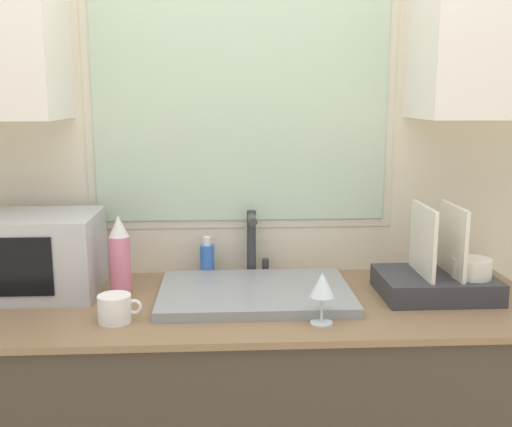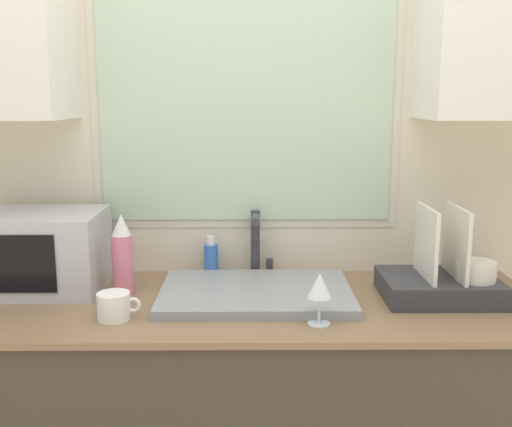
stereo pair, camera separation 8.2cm
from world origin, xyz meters
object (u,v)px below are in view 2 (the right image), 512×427
at_px(wine_glass, 320,287).
at_px(faucet, 257,239).
at_px(microwave, 39,251).
at_px(dish_rack, 443,280).
at_px(soap_bottle, 211,259).
at_px(mug_near_sink, 114,306).
at_px(spray_bottle, 122,256).

bearing_deg(wine_glass, faucet, 110.51).
height_order(microwave, dish_rack, dish_rack).
distance_m(microwave, soap_bottle, 0.57).
height_order(microwave, mug_near_sink, microwave).
bearing_deg(microwave, faucet, 10.40).
distance_m(dish_rack, soap_bottle, 0.77).
bearing_deg(microwave, mug_near_sink, -42.51).
distance_m(soap_bottle, wine_glass, 0.56).
distance_m(microwave, dish_rack, 1.29).
bearing_deg(mug_near_sink, dish_rack, 9.82).
bearing_deg(spray_bottle, microwave, 168.63).
bearing_deg(wine_glass, mug_near_sink, 175.62).
distance_m(faucet, dish_rack, 0.63).
bearing_deg(soap_bottle, mug_near_sink, -120.89).
bearing_deg(spray_bottle, mug_near_sink, -84.86).
distance_m(mug_near_sink, wine_glass, 0.58).
height_order(microwave, spray_bottle, spray_bottle).
xyz_separation_m(microwave, spray_bottle, (0.28, -0.06, -0.00)).
xyz_separation_m(dish_rack, soap_bottle, (-0.74, 0.24, 0.00)).
distance_m(faucet, soap_bottle, 0.17).
relative_size(faucet, soap_bottle, 1.62).
relative_size(faucet, dish_rack, 0.66).
xyz_separation_m(microwave, soap_bottle, (0.55, 0.14, -0.07)).
xyz_separation_m(spray_bottle, mug_near_sink, (0.02, -0.22, -0.09)).
xyz_separation_m(dish_rack, mug_near_sink, (-0.98, -0.17, -0.02)).
bearing_deg(mug_near_sink, spray_bottle, 95.14).
height_order(faucet, dish_rack, dish_rack).
bearing_deg(mug_near_sink, wine_glass, -4.38).
bearing_deg(faucet, microwave, -169.60).
bearing_deg(faucet, soap_bottle, 177.82).
relative_size(microwave, soap_bottle, 2.81).
relative_size(dish_rack, spray_bottle, 1.35).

